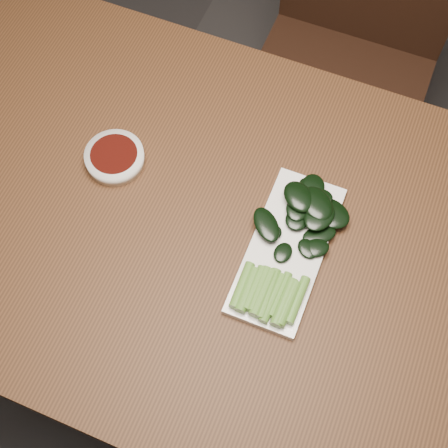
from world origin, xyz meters
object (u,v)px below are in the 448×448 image
table (233,248)px  sauce_bowl (115,158)px  chair_far (346,58)px  gai_lan (289,250)px  serving_plate (287,249)px

table → sauce_bowl: 0.27m
table → chair_far: chair_far is taller
table → gai_lan: bearing=-4.5°
table → sauce_bowl: bearing=169.1°
sauce_bowl → serving_plate: bearing=-7.9°
gai_lan → serving_plate: bearing=124.6°
chair_far → serving_plate: chair_far is taller
chair_far → sauce_bowl: 0.75m
table → chair_far: bearing=86.6°
chair_far → gai_lan: 0.75m
serving_plate → gai_lan: size_ratio=1.00×
chair_far → serving_plate: 0.74m
sauce_bowl → chair_far: bearing=65.0°
table → gai_lan: (0.10, -0.01, 0.10)m
serving_plate → gai_lan: gai_lan is taller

